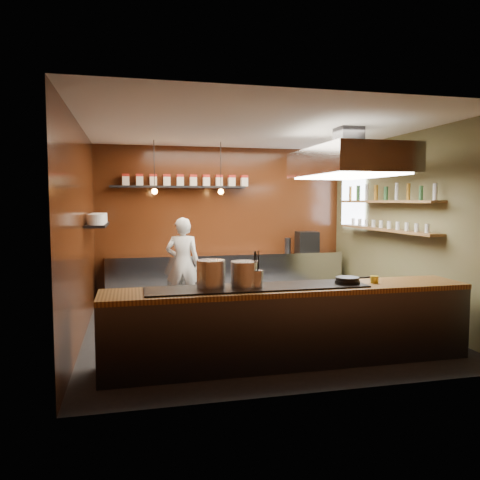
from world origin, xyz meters
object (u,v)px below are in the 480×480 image
object	(u,v)px
stockpot_large	(211,274)
espresso_machine	(307,242)
extractor_hood	(348,162)
chef	(183,264)
stockpot_small	(245,274)

from	to	relation	value
stockpot_large	espresso_machine	size ratio (longest dim) A/B	0.80
stockpot_large	espresso_machine	xyz separation A→B (m)	(2.59, 3.65, 0.01)
extractor_hood	chef	size ratio (longest dim) A/B	1.22
stockpot_large	espresso_machine	world-z (taller)	espresso_machine
extractor_hood	espresso_machine	distance (m)	2.88
stockpot_small	espresso_machine	bearing A→B (deg)	59.19
stockpot_small	extractor_hood	bearing A→B (deg)	33.02
stockpot_small	espresso_machine	world-z (taller)	espresso_machine
stockpot_small	espresso_machine	xyz separation A→B (m)	(2.21, 3.70, 0.02)
stockpot_large	chef	world-z (taller)	chef
stockpot_large	stockpot_small	bearing A→B (deg)	-7.81
espresso_machine	chef	xyz separation A→B (m)	(-2.59, -0.65, -0.28)
stockpot_large	stockpot_small	distance (m)	0.39
stockpot_large	espresso_machine	distance (m)	4.48
stockpot_large	chef	size ratio (longest dim) A/B	0.20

